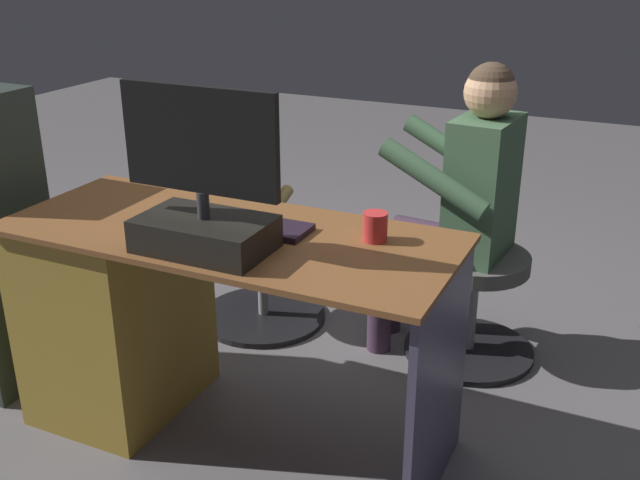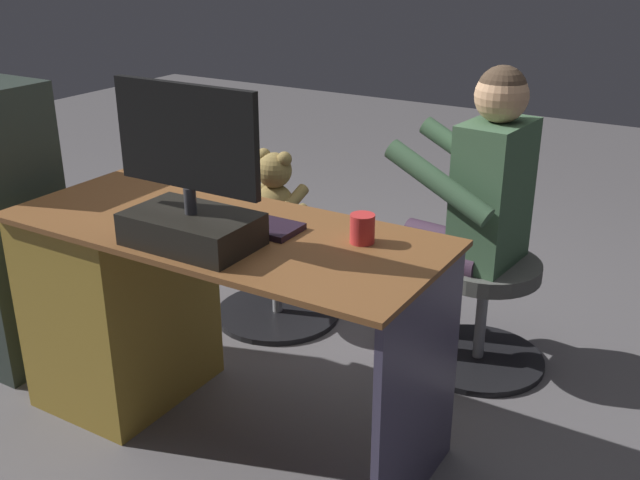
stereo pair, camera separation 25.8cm
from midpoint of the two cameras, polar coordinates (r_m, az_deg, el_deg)
name	(u,v)px [view 2 (the right image)]	position (r m, az deg, el deg)	size (l,w,h in m)	color
ground_plane	(292,374)	(2.95, 0.37, -10.32)	(10.00, 10.00, 0.00)	#615D60
desk	(139,300)	(2.69, -11.04, -4.57)	(1.43, 0.60, 0.75)	brown
monitor	(190,201)	(2.14, -6.52, 2.92)	(0.49, 0.24, 0.47)	black
keyboard	(238,221)	(2.34, -3.14, 1.43)	(0.42, 0.14, 0.02)	black
computer_mouse	(165,203)	(2.49, -8.93, 2.73)	(0.06, 0.10, 0.04)	#29272E
cup	(362,229)	(2.19, 6.64, 0.81)	(0.07, 0.07, 0.09)	red
tv_remote	(165,216)	(2.41, -8.84, 1.81)	(0.04, 0.15, 0.02)	black
office_chair_teddy	(277,267)	(3.26, -1.09, -2.15)	(0.55, 0.55, 0.44)	black
teddy_bear	(276,190)	(3.14, -1.03, 3.80)	(0.22, 0.23, 0.33)	olive
visitor_chair	(482,305)	(3.01, 14.76, -4.91)	(0.52, 0.52, 0.44)	black
person	(471,196)	(2.85, 14.07, 3.21)	(0.53, 0.51, 1.18)	#436646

